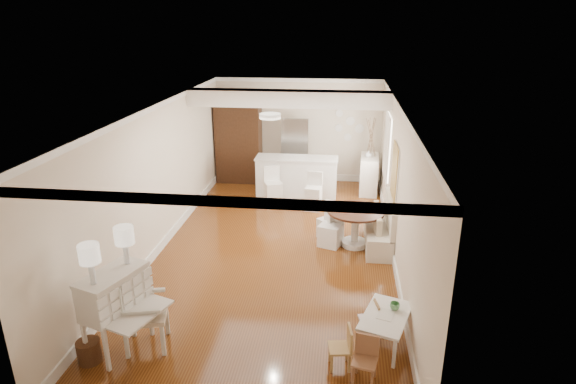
% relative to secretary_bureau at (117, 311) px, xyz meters
% --- Properties ---
extents(room, '(9.00, 9.04, 2.82)m').
position_rel_secretary_bureau_xyz_m(room, '(1.74, 3.49, 1.39)').
color(room, brown).
rests_on(room, ground).
extents(secretary_bureau, '(1.17, 1.18, 1.17)m').
position_rel_secretary_bureau_xyz_m(secretary_bureau, '(0.00, 0.00, 0.00)').
color(secretary_bureau, silver).
rests_on(secretary_bureau, ground).
extents(gustavian_armchair, '(0.73, 0.73, 1.06)m').
position_rel_secretary_bureau_xyz_m(gustavian_armchair, '(0.35, 0.10, -0.06)').
color(gustavian_armchair, beige).
rests_on(gustavian_armchair, ground).
extents(wicker_basket, '(0.33, 0.33, 0.31)m').
position_rel_secretary_bureau_xyz_m(wicker_basket, '(-0.30, -0.31, -0.43)').
color(wicker_basket, '#4B2B17').
rests_on(wicker_basket, ground).
extents(kids_table, '(0.84, 1.08, 0.47)m').
position_rel_secretary_bureau_xyz_m(kids_table, '(3.60, 0.51, -0.35)').
color(kids_table, silver).
rests_on(kids_table, ground).
extents(kids_chair_a, '(0.33, 0.33, 0.59)m').
position_rel_secretary_bureau_xyz_m(kids_chair_a, '(2.99, -0.03, -0.29)').
color(kids_chair_a, tan).
rests_on(kids_chair_a, ground).
extents(kids_chair_b, '(0.30, 0.30, 0.52)m').
position_rel_secretary_bureau_xyz_m(kids_chair_b, '(3.38, 0.70, -0.33)').
color(kids_chair_b, '#A17749').
rests_on(kids_chair_b, ground).
extents(kids_chair_c, '(0.35, 0.35, 0.62)m').
position_rel_secretary_bureau_xyz_m(kids_chair_c, '(3.30, -0.27, -0.28)').
color(kids_chair_c, '#986545').
rests_on(kids_chair_c, ground).
extents(banquette, '(0.52, 1.60, 0.98)m').
position_rel_secretary_bureau_xyz_m(banquette, '(3.69, 3.67, -0.10)').
color(banquette, silver).
rests_on(banquette, ground).
extents(dining_table, '(1.14, 1.14, 0.76)m').
position_rel_secretary_bureau_xyz_m(dining_table, '(3.23, 3.58, -0.21)').
color(dining_table, '#412115').
rests_on(dining_table, ground).
extents(slip_chair_near, '(0.53, 0.54, 0.87)m').
position_rel_secretary_bureau_xyz_m(slip_chair_near, '(2.75, 3.56, -0.15)').
color(slip_chair_near, white).
rests_on(slip_chair_near, ground).
extents(slip_chair_far, '(0.56, 0.56, 0.82)m').
position_rel_secretary_bureau_xyz_m(slip_chair_far, '(2.73, 3.88, -0.18)').
color(slip_chair_far, silver).
rests_on(slip_chair_far, ground).
extents(breakfast_counter, '(2.05, 0.65, 1.03)m').
position_rel_secretary_bureau_xyz_m(breakfast_counter, '(1.80, 6.27, -0.07)').
color(breakfast_counter, white).
rests_on(breakfast_counter, ground).
extents(bar_stool_left, '(0.51, 0.51, 0.97)m').
position_rel_secretary_bureau_xyz_m(bar_stool_left, '(1.31, 5.51, -0.10)').
color(bar_stool_left, white).
rests_on(bar_stool_left, ground).
extents(bar_stool_right, '(0.41, 0.41, 0.90)m').
position_rel_secretary_bureau_xyz_m(bar_stool_right, '(2.28, 5.42, -0.14)').
color(bar_stool_right, white).
rests_on(bar_stool_right, ground).
extents(pantry_cabinet, '(1.20, 0.60, 2.30)m').
position_rel_secretary_bureau_xyz_m(pantry_cabinet, '(0.10, 7.35, 0.56)').
color(pantry_cabinet, '#381E11').
rests_on(pantry_cabinet, ground).
extents(fridge, '(0.75, 0.65, 1.80)m').
position_rel_secretary_bureau_xyz_m(fridge, '(2.00, 7.32, 0.31)').
color(fridge, silver).
rests_on(fridge, ground).
extents(sideboard, '(0.49, 1.02, 0.96)m').
position_rel_secretary_bureau_xyz_m(sideboard, '(3.63, 6.83, -0.11)').
color(sideboard, white).
rests_on(sideboard, ground).
extents(pencil_cup, '(0.14, 0.14, 0.11)m').
position_rel_secretary_bureau_xyz_m(pencil_cup, '(3.73, 0.65, -0.06)').
color(pencil_cup, '#62A86A').
rests_on(pencil_cup, kids_table).
extents(branch_vase, '(0.17, 0.17, 0.17)m').
position_rel_secretary_bureau_xyz_m(branch_vase, '(3.58, 6.79, 0.45)').
color(branch_vase, silver).
rests_on(branch_vase, sideboard).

